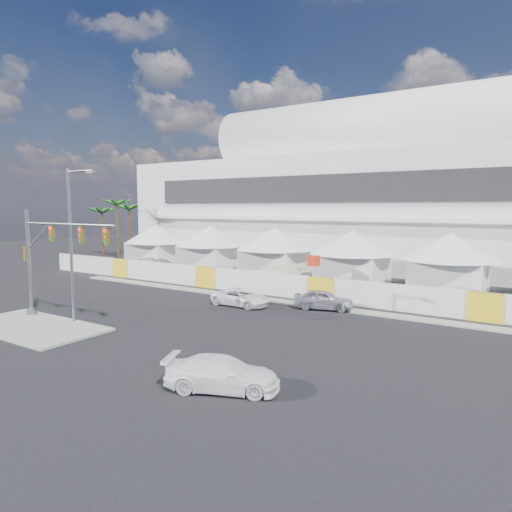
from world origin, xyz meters
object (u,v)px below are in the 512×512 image
Objects in this scene: sedan_silver at (323,300)px; pickup_curb at (241,297)px; lot_car_c at (162,266)px; traffic_mast at (45,259)px; lot_car_a at (471,299)px; streetlight_median at (73,235)px; pickup_near at (222,374)px; boom_lift at (281,278)px.

sedan_silver reaches higher than pickup_curb.
traffic_mast reaches higher than lot_car_c.
lot_car_a is 28.79m from streetlight_median.
traffic_mast is 3.02m from streetlight_median.
traffic_mast reaches higher than pickup_near.
streetlight_median is (-11.86, -12.74, 5.13)m from sedan_silver.
pickup_near is at bearing -147.34° from pickup_curb.
traffic_mast is at bearing 126.70° from lot_car_a.
lot_car_a is 16.76m from boom_lift.
pickup_near is 23.26m from lot_car_a.
lot_car_a is 0.45× the size of streetlight_median.
sedan_silver is 0.94× the size of pickup_curb.
pickup_curb is 0.85× the size of lot_car_c.
lot_car_a reaches higher than pickup_near.
pickup_near is at bearing -13.29° from streetlight_median.
pickup_near is (2.81, -16.21, -0.05)m from sedan_silver.
lot_car_c is at bearing 114.43° from traffic_mast.
traffic_mast is 1.41× the size of boom_lift.
traffic_mast reaches higher than boom_lift.
lot_car_a is at bearing -39.23° from pickup_near.
streetlight_median reaches higher than pickup_near.
lot_car_c is at bearing 25.46° from pickup_near.
lot_car_c is 0.84× the size of boom_lift.
pickup_near is 0.87× the size of lot_car_c.
boom_lift is at bearing 1.02° from pickup_near.
streetlight_median is (-21.11, -18.88, 5.14)m from lot_car_a.
traffic_mast is (-14.35, -13.17, 3.46)m from sedan_silver.
streetlight_median is (2.49, 0.43, 1.66)m from traffic_mast.
pickup_near is 17.78m from traffic_mast.
boom_lift is at bearing 85.35° from lot_car_a.
sedan_silver is 0.44× the size of streetlight_median.
streetlight_median reaches higher than sedan_silver.
streetlight_median is at bearing 53.53° from pickup_near.
boom_lift is (-16.74, 0.60, 0.15)m from lot_car_a.
traffic_mast is at bearing 116.03° from sedan_silver.
sedan_silver is 0.67× the size of boom_lift.
pickup_curb is 17.38m from lot_car_a.
lot_car_a is 0.48× the size of traffic_mast.
pickup_curb is at bearing -71.22° from boom_lift.
pickup_near is (8.75, -13.89, 0.05)m from pickup_curb.
traffic_mast reaches higher than pickup_curb.
traffic_mast is at bearing 56.79° from pickup_near.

